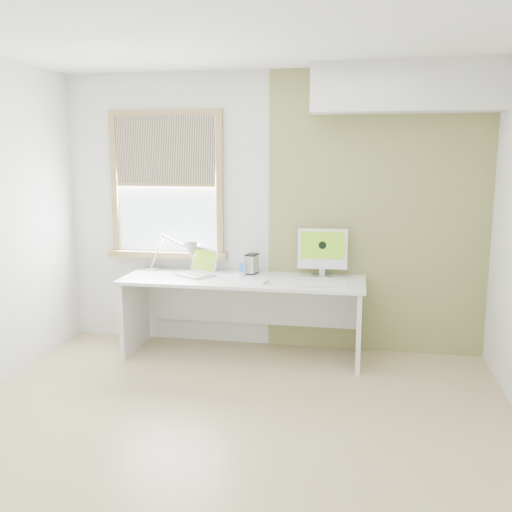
% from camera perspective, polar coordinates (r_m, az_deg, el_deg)
% --- Properties ---
extents(room, '(4.04, 3.54, 2.64)m').
position_cam_1_polar(room, '(3.67, -2.93, 1.77)').
color(room, tan).
rests_on(room, ground).
extents(accent_wall, '(2.00, 0.02, 2.60)m').
position_cam_1_polar(accent_wall, '(5.31, 12.07, 4.14)').
color(accent_wall, '#949053').
rests_on(accent_wall, room).
extents(soffit, '(1.60, 0.40, 0.42)m').
position_cam_1_polar(soffit, '(5.15, 14.91, 16.12)').
color(soffit, white).
rests_on(soffit, room).
extents(window, '(1.20, 0.14, 1.42)m').
position_cam_1_polar(window, '(5.57, -9.00, 7.04)').
color(window, '#967C4A').
rests_on(window, room).
extents(desk, '(2.20, 0.70, 0.73)m').
position_cam_1_polar(desk, '(5.25, -1.21, -4.20)').
color(desk, silver).
rests_on(desk, room).
extents(desk_lamp, '(0.62, 0.28, 0.36)m').
position_cam_1_polar(desk_lamp, '(5.42, -7.28, 0.32)').
color(desk_lamp, '#B0B3B5').
rests_on(desk_lamp, desk).
extents(laptop, '(0.44, 0.42, 0.24)m').
position_cam_1_polar(laptop, '(5.31, -5.76, -1.25)').
color(laptop, '#B0B3B5').
rests_on(laptop, desk).
extents(phone_dock, '(0.09, 0.09, 0.14)m').
position_cam_1_polar(phone_dock, '(5.24, -1.42, -1.59)').
color(phone_dock, '#B0B3B5').
rests_on(phone_dock, desk).
extents(external_drive, '(0.12, 0.16, 0.19)m').
position_cam_1_polar(external_drive, '(5.32, -0.43, -0.80)').
color(external_drive, '#B0B3B5').
rests_on(external_drive, desk).
extents(imac, '(0.45, 0.15, 0.44)m').
position_cam_1_polar(imac, '(5.22, 6.71, 0.62)').
color(imac, '#B0B3B5').
rests_on(imac, desk).
extents(keyboard, '(0.44, 0.16, 0.02)m').
position_cam_1_polar(keyboard, '(4.87, 6.75, -2.93)').
color(keyboard, white).
rests_on(keyboard, desk).
extents(mouse, '(0.07, 0.11, 0.03)m').
position_cam_1_polar(mouse, '(4.95, 0.89, -2.56)').
color(mouse, white).
rests_on(mouse, desk).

